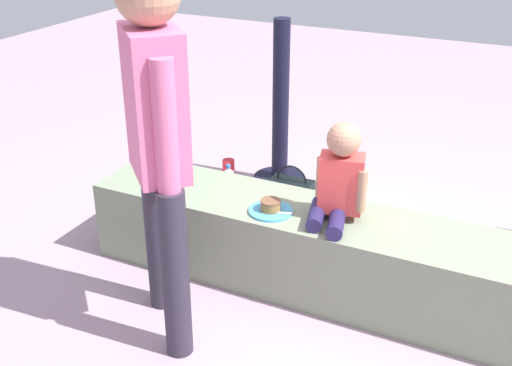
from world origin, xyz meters
The scene contains 10 objects.
ground_plane centered at (0.00, 0.00, 0.00)m, with size 12.00×12.00×0.00m, color #AB8B9D.
concrete_ledge centered at (0.00, 0.00, 0.22)m, with size 2.90×0.47×0.44m, color gray.
child_seated centered at (-0.14, 0.00, 0.65)m, with size 0.29×0.34×0.48m.
adult_standing centered at (-0.74, -0.60, 1.01)m, with size 0.39×0.39×1.67m.
cake_plate centered at (-0.46, -0.09, 0.46)m, with size 0.22×0.22×0.06m.
railing_post centered at (-0.92, 1.08, 0.43)m, with size 0.36×0.36×1.14m.
water_bottle_near_gift centered at (-1.13, 0.72, 0.11)m, with size 0.07×0.07×0.23m.
party_cup_red centered at (-1.30, 1.03, 0.06)m, with size 0.09×0.09×0.11m, color red.
cake_box_white centered at (-0.11, 0.86, 0.07)m, with size 0.32×0.32×0.13m, color white.
handbag_black_leather centered at (-0.68, 0.71, 0.12)m, with size 0.27×0.13×0.32m.
Camera 1 is at (0.69, -2.62, 1.93)m, focal length 44.66 mm.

